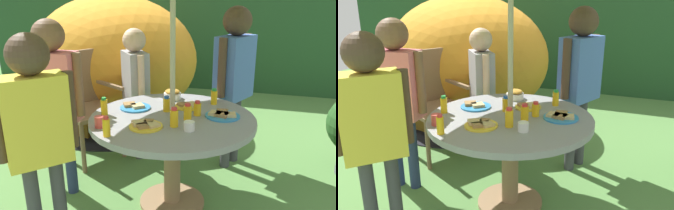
% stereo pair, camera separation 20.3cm
% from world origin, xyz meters
% --- Properties ---
extents(ground_plane, '(10.00, 10.00, 0.02)m').
position_xyz_m(ground_plane, '(0.00, 0.00, -0.01)').
color(ground_plane, '#548442').
extents(hedge_backdrop, '(9.00, 0.70, 2.08)m').
position_xyz_m(hedge_backdrop, '(0.00, 3.64, 1.04)').
color(hedge_backdrop, '#234C28').
rests_on(hedge_backdrop, ground_plane).
extents(garden_table, '(1.15, 1.15, 0.70)m').
position_xyz_m(garden_table, '(0.00, 0.00, 0.57)').
color(garden_table, '#93704C').
rests_on(garden_table, ground_plane).
extents(wooden_chair, '(0.66, 0.66, 1.01)m').
position_xyz_m(wooden_chair, '(-1.04, 0.58, 0.57)').
color(wooden_chair, brown).
rests_on(wooden_chair, ground_plane).
extents(dome_tent, '(2.57, 2.57, 1.53)m').
position_xyz_m(dome_tent, '(-1.22, 1.67, 0.76)').
color(dome_tent, orange).
rests_on(dome_tent, ground_plane).
extents(child_in_blue_shirt, '(0.34, 0.45, 1.43)m').
position_xyz_m(child_in_blue_shirt, '(0.34, 0.77, 0.91)').
color(child_in_blue_shirt, '#3F3F47').
rests_on(child_in_blue_shirt, ground_plane).
extents(child_in_grey_shirt, '(0.34, 0.36, 1.23)m').
position_xyz_m(child_in_grey_shirt, '(-0.54, 0.68, 0.79)').
color(child_in_grey_shirt, '#3F3F47').
rests_on(child_in_grey_shirt, ground_plane).
extents(child_in_pink_shirt, '(0.46, 0.23, 1.36)m').
position_xyz_m(child_in_pink_shirt, '(-0.88, -0.08, 0.87)').
color(child_in_pink_shirt, navy).
rests_on(child_in_pink_shirt, ground_plane).
extents(child_in_yellow_shirt, '(0.37, 0.38, 1.33)m').
position_xyz_m(child_in_yellow_shirt, '(-0.60, -0.65, 0.85)').
color(child_in_yellow_shirt, '#3F3F47').
rests_on(child_in_yellow_shirt, ground_plane).
extents(snack_bowl, '(0.14, 0.14, 0.08)m').
position_xyz_m(snack_bowl, '(-0.11, 0.41, 0.74)').
color(snack_bowl, white).
rests_on(snack_bowl, garden_table).
extents(plate_front_edge, '(0.24, 0.24, 0.03)m').
position_xyz_m(plate_front_edge, '(0.33, 0.09, 0.72)').
color(plate_front_edge, '#338CD8').
rests_on(plate_front_edge, garden_table).
extents(plate_far_left, '(0.22, 0.22, 0.03)m').
position_xyz_m(plate_far_left, '(-0.11, -0.24, 0.72)').
color(plate_far_left, yellow).
rests_on(plate_far_left, garden_table).
extents(plate_near_right, '(0.23, 0.23, 0.03)m').
position_xyz_m(plate_near_right, '(-0.32, 0.09, 0.71)').
color(plate_near_right, '#338CD8').
rests_on(plate_near_right, garden_table).
extents(plate_mid_left, '(0.20, 0.20, 0.03)m').
position_xyz_m(plate_mid_left, '(0.06, 0.23, 0.71)').
color(plate_mid_left, yellow).
rests_on(plate_mid_left, garden_table).
extents(juice_bottle_near_left, '(0.05, 0.05, 0.13)m').
position_xyz_m(juice_bottle_near_left, '(-0.47, -0.10, 0.76)').
color(juice_bottle_near_left, yellow).
rests_on(juice_bottle_near_left, garden_table).
extents(juice_bottle_far_right, '(0.05, 0.05, 0.12)m').
position_xyz_m(juice_bottle_far_right, '(0.12, -0.03, 0.76)').
color(juice_bottle_far_right, yellow).
rests_on(juice_bottle_far_right, garden_table).
extents(juice_bottle_center_front, '(0.05, 0.05, 0.13)m').
position_xyz_m(juice_bottle_center_front, '(0.06, -0.18, 0.76)').
color(juice_bottle_center_front, yellow).
rests_on(juice_bottle_center_front, garden_table).
extents(juice_bottle_center_back, '(0.05, 0.05, 0.12)m').
position_xyz_m(juice_bottle_center_back, '(-0.07, 0.10, 0.76)').
color(juice_bottle_center_back, yellow).
rests_on(juice_bottle_center_back, garden_table).
extents(juice_bottle_mid_right, '(0.05, 0.05, 0.11)m').
position_xyz_m(juice_bottle_mid_right, '(0.16, 0.07, 0.75)').
color(juice_bottle_mid_right, yellow).
rests_on(juice_bottle_mid_right, garden_table).
extents(juice_bottle_back_edge, '(0.05, 0.05, 0.12)m').
position_xyz_m(juice_bottle_back_edge, '(0.23, 0.36, 0.76)').
color(juice_bottle_back_edge, yellow).
rests_on(juice_bottle_back_edge, garden_table).
extents(juice_bottle_spot_a, '(0.05, 0.05, 0.13)m').
position_xyz_m(juice_bottle_spot_a, '(-0.29, -0.44, 0.76)').
color(juice_bottle_spot_a, yellow).
rests_on(juice_bottle_spot_a, garden_table).
extents(cup_near, '(0.07, 0.07, 0.06)m').
position_xyz_m(cup_near, '(0.17, -0.22, 0.73)').
color(cup_near, white).
rests_on(cup_near, garden_table).
extents(cup_far, '(0.06, 0.06, 0.07)m').
position_xyz_m(cup_far, '(-0.39, -0.32, 0.74)').
color(cup_far, '#E04C47').
rests_on(cup_far, garden_table).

